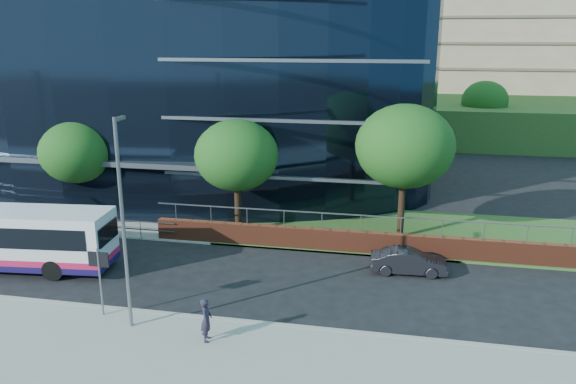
% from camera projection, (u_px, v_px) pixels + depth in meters
% --- Properties ---
extents(ground, '(200.00, 200.00, 0.00)m').
position_uv_depth(ground, '(29.00, 291.00, 24.73)').
color(ground, black).
rests_on(ground, ground).
extents(kerb, '(80.00, 0.25, 0.16)m').
position_uv_depth(kerb, '(14.00, 299.00, 23.76)').
color(kerb, gray).
rests_on(kerb, ground).
extents(yellow_line_outer, '(80.00, 0.08, 0.01)m').
position_uv_depth(yellow_line_outer, '(17.00, 299.00, 23.97)').
color(yellow_line_outer, gold).
rests_on(yellow_line_outer, ground).
extents(yellow_line_inner, '(80.00, 0.08, 0.01)m').
position_uv_depth(yellow_line_inner, '(19.00, 297.00, 24.11)').
color(yellow_line_inner, gold).
rests_on(yellow_line_inner, ground).
extents(far_forecourt, '(50.00, 8.00, 0.10)m').
position_uv_depth(far_forecourt, '(54.00, 209.00, 36.24)').
color(far_forecourt, gray).
rests_on(far_forecourt, ground).
extents(grass_verge, '(36.00, 8.00, 0.12)m').
position_uv_depth(grass_verge, '(549.00, 241.00, 30.56)').
color(grass_verge, '#2D511E').
rests_on(grass_verge, ground).
extents(glass_office, '(44.00, 23.10, 16.00)m').
position_uv_depth(glass_office, '(141.00, 74.00, 43.03)').
color(glass_office, black).
rests_on(glass_office, ground).
extents(retaining_wall, '(34.00, 0.40, 2.11)m').
position_uv_depth(retaining_wall, '(482.00, 251.00, 27.67)').
color(retaining_wall, maroon).
rests_on(retaining_wall, ground).
extents(apartment_block, '(60.00, 42.00, 30.00)m').
position_uv_depth(apartment_block, '(538.00, 34.00, 69.72)').
color(apartment_block, '#2D511E').
rests_on(apartment_block, ground).
extents(street_sign, '(0.85, 0.09, 2.80)m').
position_uv_depth(street_sign, '(99.00, 268.00, 21.80)').
color(street_sign, slate).
rests_on(street_sign, pavement_near).
extents(tree_far_b, '(4.29, 4.29, 6.05)m').
position_uv_depth(tree_far_b, '(76.00, 152.00, 33.14)').
color(tree_far_b, black).
rests_on(tree_far_b, ground).
extents(tree_far_c, '(4.62, 4.62, 6.51)m').
position_uv_depth(tree_far_c, '(237.00, 155.00, 30.68)').
color(tree_far_c, black).
rests_on(tree_far_c, ground).
extents(tree_far_d, '(5.28, 5.28, 7.44)m').
position_uv_depth(tree_far_d, '(405.00, 146.00, 29.75)').
color(tree_far_d, black).
rests_on(tree_far_d, ground).
extents(tree_dist_e, '(4.62, 4.62, 6.51)m').
position_uv_depth(tree_dist_e, '(485.00, 100.00, 56.74)').
color(tree_dist_e, black).
rests_on(tree_dist_e, ground).
extents(streetlight_east, '(0.15, 0.77, 8.00)m').
position_uv_depth(streetlight_east, '(123.00, 219.00, 20.35)').
color(streetlight_east, slate).
rests_on(streetlight_east, pavement_near).
extents(city_bus, '(11.06, 3.56, 2.94)m').
position_uv_depth(city_bus, '(1.00, 238.00, 26.76)').
color(city_bus, silver).
rests_on(city_bus, ground).
extents(parked_car, '(3.64, 1.46, 1.18)m').
position_uv_depth(parked_car, '(409.00, 261.00, 26.44)').
color(parked_car, black).
rests_on(parked_car, ground).
extents(pedestrian, '(0.50, 0.66, 1.65)m').
position_uv_depth(pedestrian, '(206.00, 320.00, 20.22)').
color(pedestrian, black).
rests_on(pedestrian, pavement_near).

